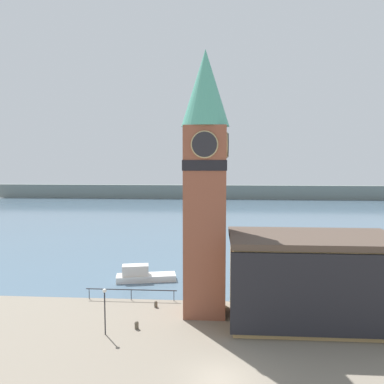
% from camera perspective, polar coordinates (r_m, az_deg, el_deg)
% --- Properties ---
extents(ground_plane, '(160.00, 160.00, 0.00)m').
position_cam_1_polar(ground_plane, '(26.79, 4.30, -26.54)').
color(ground_plane, gray).
extents(water, '(160.00, 120.00, 0.00)m').
position_cam_1_polar(water, '(97.19, 3.95, -3.43)').
color(water, slate).
rests_on(water, ground_plane).
extents(far_shoreline, '(180.00, 3.00, 5.00)m').
position_cam_1_polar(far_shoreline, '(136.66, 3.93, 0.01)').
color(far_shoreline, slate).
rests_on(far_shoreline, water).
extents(pier_railing, '(9.20, 0.08, 1.09)m').
position_cam_1_polar(pier_railing, '(39.15, -9.25, -14.63)').
color(pier_railing, '#232328').
rests_on(pier_railing, ground_plane).
extents(clock_tower, '(4.25, 4.25, 23.62)m').
position_cam_1_polar(clock_tower, '(33.45, 2.02, 2.48)').
color(clock_tower, brown).
rests_on(clock_tower, ground_plane).
extents(pier_building, '(14.41, 7.91, 7.55)m').
position_cam_1_polar(pier_building, '(34.62, 17.93, -12.47)').
color(pier_building, tan).
rests_on(pier_building, ground_plane).
extents(boat_near, '(7.07, 3.25, 1.90)m').
position_cam_1_polar(boat_near, '(44.81, -7.54, -12.43)').
color(boat_near, silver).
rests_on(boat_near, water).
extents(mooring_bollard_near, '(0.34, 0.34, 0.66)m').
position_cam_1_polar(mooring_bollard_near, '(33.22, -8.44, -19.38)').
color(mooring_bollard_near, brown).
rests_on(mooring_bollard_near, ground_plane).
extents(mooring_bollard_far, '(0.32, 0.32, 0.61)m').
position_cam_1_polar(mooring_bollard_far, '(37.31, -5.53, -16.60)').
color(mooring_bollard_far, brown).
rests_on(mooring_bollard_far, ground_plane).
extents(lamp_post, '(0.32, 0.32, 3.77)m').
position_cam_1_polar(lamp_post, '(31.87, -13.16, -16.05)').
color(lamp_post, black).
rests_on(lamp_post, ground_plane).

